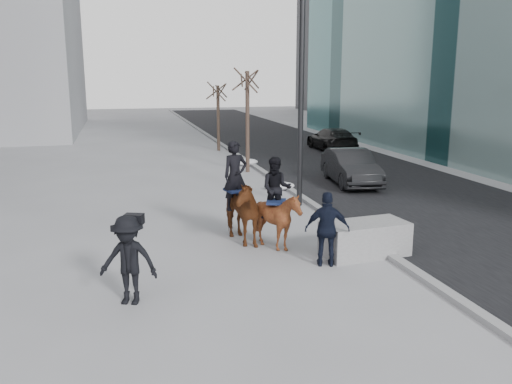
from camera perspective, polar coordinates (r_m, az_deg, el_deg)
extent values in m
plane|color=gray|center=(12.74, 1.35, -7.73)|extent=(120.00, 120.00, 0.00)
cube|color=black|center=(24.23, 10.93, 1.74)|extent=(8.00, 90.00, 0.01)
cube|color=gray|center=(22.81, 1.81, 1.45)|extent=(0.25, 90.00, 0.12)
cube|color=gray|center=(13.59, 11.37, -4.84)|extent=(2.16, 1.24, 0.83)
imported|color=black|center=(22.13, 9.96, 2.61)|extent=(2.01, 4.40, 1.40)
imported|color=black|center=(31.79, 8.00, 5.53)|extent=(1.94, 4.59, 1.32)
imported|color=#49220E|center=(14.22, -2.04, -1.91)|extent=(1.37, 2.22, 1.75)
imported|color=black|center=(14.17, -2.20, 1.72)|extent=(0.75, 0.57, 1.83)
cube|color=black|center=(14.25, -2.19, 0.20)|extent=(0.59, 0.65, 0.06)
imported|color=#4C1A0F|center=(13.67, 2.31, -2.95)|extent=(1.62, 1.72, 1.53)
imported|color=black|center=(13.63, 2.15, 0.35)|extent=(0.93, 0.82, 1.60)
cube|color=#101B3D|center=(13.70, 2.14, -1.02)|extent=(0.63, 0.68, 0.06)
imported|color=black|center=(12.57, 7.51, -3.91)|extent=(1.11, 0.73, 1.75)
cylinder|color=orange|center=(12.97, 6.44, -2.12)|extent=(0.04, 0.18, 0.07)
imported|color=black|center=(10.73, -13.29, -7.01)|extent=(1.29, 1.02, 1.75)
cube|color=black|center=(10.76, -12.71, -2.79)|extent=(0.42, 0.34, 0.20)
cylinder|color=black|center=(17.93, 4.81, 12.72)|extent=(0.18, 0.18, 9.00)
ellipsoid|color=silver|center=(26.40, -1.15, 3.17)|extent=(1.27, 0.81, 0.32)
ellipsoid|color=silver|center=(20.85, 2.54, 0.64)|extent=(1.15, 0.73, 0.29)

